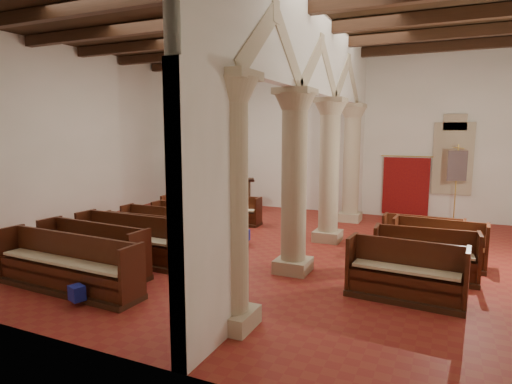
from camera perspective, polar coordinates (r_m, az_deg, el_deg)
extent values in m
plane|color=maroon|center=(11.89, -0.88, -7.28)|extent=(14.00, 14.00, 0.00)
plane|color=#342111|center=(11.79, -0.95, 22.06)|extent=(14.00, 14.00, 0.00)
cube|color=white|center=(17.07, 7.79, 7.57)|extent=(14.00, 0.02, 6.00)
cube|color=white|center=(6.55, -24.06, 5.90)|extent=(14.00, 0.02, 6.00)
cube|color=white|center=(15.77, -24.76, 6.84)|extent=(0.02, 12.00, 6.00)
cube|color=tan|center=(7.29, -3.27, -16.39)|extent=(0.75, 0.75, 0.30)
cylinder|color=tan|center=(6.74, -3.39, -2.35)|extent=(0.56, 0.56, 3.30)
cube|color=tan|center=(9.86, 4.95, -9.71)|extent=(0.75, 0.75, 0.30)
cylinder|color=tan|center=(9.46, 5.09, 0.71)|extent=(0.56, 0.56, 3.30)
cube|color=tan|center=(12.63, 9.51, -5.77)|extent=(0.75, 0.75, 0.30)
cylinder|color=tan|center=(12.32, 9.71, 2.38)|extent=(0.56, 0.56, 3.30)
cube|color=tan|center=(15.48, 12.38, -3.24)|extent=(0.75, 0.75, 0.30)
cylinder|color=tan|center=(15.23, 12.59, 3.41)|extent=(0.56, 0.56, 3.30)
cube|color=white|center=(10.97, 8.03, 17.89)|extent=(0.25, 11.90, 1.93)
cube|color=#2C6453|center=(16.37, 24.77, 4.05)|extent=(1.00, 0.03, 2.20)
cube|color=#381E11|center=(18.57, -6.22, 1.15)|extent=(2.00, 0.80, 1.80)
cube|color=#381E11|center=(18.47, -6.27, 4.23)|extent=(2.10, 0.85, 0.20)
cube|color=#391F12|center=(16.77, -1.18, -2.49)|extent=(0.64, 0.64, 0.11)
cube|color=#391F12|center=(16.67, -1.19, -0.61)|extent=(0.31, 0.31, 1.23)
cube|color=#391F12|center=(16.50, -1.33, 1.64)|extent=(0.67, 0.60, 0.22)
cube|color=maroon|center=(16.46, 19.33, 0.69)|extent=(1.60, 0.06, 2.10)
cylinder|color=gold|center=(16.34, 19.50, 4.51)|extent=(1.80, 0.04, 0.04)
cone|color=#381E11|center=(15.44, 24.78, -4.16)|extent=(0.41, 0.41, 0.14)
cylinder|color=gold|center=(15.24, 25.08, 0.63)|extent=(0.04, 0.04, 2.74)
cylinder|color=gold|center=(15.14, 25.37, 5.34)|extent=(0.34, 0.75, 0.03)
cube|color=navy|center=(15.15, 25.24, 3.19)|extent=(0.58, 0.26, 0.97)
cube|color=navy|center=(8.67, -22.77, -12.31)|extent=(0.33, 0.30, 0.28)
cube|color=navy|center=(10.80, -10.85, -7.58)|extent=(0.38, 0.34, 0.33)
cube|color=navy|center=(12.10, -1.63, -5.78)|extent=(0.34, 0.29, 0.31)
cylinder|color=white|center=(9.55, -18.29, -10.66)|extent=(1.07, 0.13, 0.11)
cylinder|color=white|center=(10.49, -22.61, -9.17)|extent=(0.84, 0.38, 0.09)
cube|color=#381E11|center=(9.58, -23.82, -11.57)|extent=(3.51, 0.88, 0.11)
cube|color=#512B11|center=(9.45, -24.17, -9.97)|extent=(3.35, 0.55, 0.48)
cube|color=#512B11|center=(9.53, -23.15, -8.08)|extent=(3.34, 0.20, 1.02)
cube|color=#512B11|center=(10.73, -30.07, -6.75)|extent=(0.10, 0.64, 1.02)
cube|color=#512B11|center=(8.27, -15.86, -10.20)|extent=(0.10, 0.64, 1.02)
cube|color=beige|center=(9.38, -24.26, -8.42)|extent=(3.22, 0.51, 0.05)
cube|color=#381E11|center=(10.36, -20.92, -9.90)|extent=(2.90, 0.94, 0.11)
cube|color=#532C11|center=(10.24, -21.22, -8.39)|extent=(2.73, 0.60, 0.49)
cube|color=#532C11|center=(10.34, -20.31, -6.63)|extent=(2.70, 0.25, 1.03)
cube|color=#532C11|center=(11.23, -26.03, -5.79)|extent=(0.12, 0.65, 1.03)
cube|color=#532C11|center=(9.30, -14.89, -8.03)|extent=(0.12, 0.65, 1.03)
cube|color=beige|center=(10.17, -21.30, -6.93)|extent=(2.62, 0.55, 0.05)
cube|color=#381E11|center=(11.05, -16.53, -8.57)|extent=(2.94, 0.84, 0.11)
cube|color=#4E1C10|center=(10.93, -16.78, -7.15)|extent=(2.79, 0.51, 0.49)
cube|color=#4E1C10|center=(11.04, -15.99, -5.51)|extent=(2.78, 0.15, 1.02)
cube|color=#4E1C10|center=(11.88, -21.81, -4.82)|extent=(0.09, 0.65, 1.02)
cube|color=#4E1C10|center=(10.06, -10.37, -6.66)|extent=(0.09, 0.65, 1.02)
cube|color=beige|center=(10.86, -16.84, -5.77)|extent=(2.67, 0.46, 0.05)
cube|color=#381E11|center=(11.89, -14.70, -7.34)|extent=(2.80, 0.67, 0.09)
cube|color=#522511|center=(11.79, -14.88, -6.22)|extent=(2.65, 0.40, 0.41)
cube|color=#522511|center=(11.90, -14.29, -4.96)|extent=(2.64, 0.10, 0.86)
cube|color=#522511|center=(12.68, -19.53, -4.37)|extent=(0.07, 0.54, 0.86)
cube|color=#522511|center=(11.00, -9.18, -5.89)|extent=(0.07, 0.54, 0.86)
cube|color=beige|center=(11.74, -14.93, -5.16)|extent=(2.54, 0.36, 0.05)
cube|color=#381E11|center=(12.83, -12.44, -6.11)|extent=(2.65, 0.69, 0.09)
cube|color=#48250F|center=(12.73, -12.59, -5.06)|extent=(2.49, 0.41, 0.41)
cube|color=#48250F|center=(12.85, -12.06, -3.88)|extent=(2.49, 0.11, 0.87)
cube|color=#48250F|center=(13.53, -16.83, -3.44)|extent=(0.07, 0.55, 0.87)
cube|color=#48250F|center=(12.02, -7.53, -4.60)|extent=(0.07, 0.55, 0.87)
cube|color=beige|center=(12.68, -12.63, -4.05)|extent=(2.39, 0.37, 0.05)
cube|color=#381E11|center=(13.18, -8.55, -5.61)|extent=(2.68, 0.74, 0.09)
cube|color=#4C2E10|center=(13.08, -8.69, -4.56)|extent=(2.53, 0.45, 0.42)
cube|color=#4C2E10|center=(13.21, -8.20, -3.39)|extent=(2.52, 0.14, 0.89)
cube|color=#4C2E10|center=(13.83, -13.08, -3.00)|extent=(0.08, 0.56, 0.89)
cube|color=#4C2E10|center=(12.44, -3.51, -4.05)|extent=(0.08, 0.56, 0.89)
cube|color=beige|center=(13.03, -8.71, -3.56)|extent=(2.42, 0.41, 0.05)
cube|color=#381E11|center=(14.20, -7.55, -4.57)|extent=(2.64, 0.86, 0.10)
cube|color=#503111|center=(14.10, -7.68, -3.55)|extent=(2.47, 0.55, 0.44)
cube|color=#503111|center=(14.24, -7.22, -2.42)|extent=(2.45, 0.23, 0.93)
cube|color=#503111|center=(14.81, -11.72, -2.12)|extent=(0.11, 0.59, 0.93)
cube|color=#503111|center=(13.50, -2.97, -2.96)|extent=(0.11, 0.59, 0.93)
cube|color=beige|center=(14.06, -7.70, -2.57)|extent=(2.37, 0.51, 0.05)
cube|color=#381E11|center=(14.90, -4.77, -3.93)|extent=(2.92, 0.75, 0.09)
cube|color=#4C2B10|center=(14.81, -4.87, -3.02)|extent=(2.76, 0.47, 0.41)
cube|color=#4C2B10|center=(14.94, -4.49, -2.02)|extent=(2.75, 0.17, 0.87)
cube|color=#4C2B10|center=(15.55, -9.33, -1.70)|extent=(0.09, 0.55, 0.87)
cube|color=#4C2B10|center=(14.19, 0.24, -2.54)|extent=(0.09, 0.55, 0.87)
cube|color=beige|center=(14.76, -4.88, -2.15)|extent=(2.65, 0.43, 0.05)
cube|color=#381E11|center=(8.80, 19.13, -13.08)|extent=(2.19, 0.89, 0.11)
cube|color=#512E11|center=(8.65, 19.19, -11.39)|extent=(2.02, 0.56, 0.48)
cube|color=#512E11|center=(8.80, 19.42, -9.23)|extent=(1.99, 0.21, 1.02)
cube|color=#512E11|center=(8.77, 12.50, -9.00)|extent=(0.12, 0.64, 1.02)
cube|color=#512E11|center=(8.62, 26.29, -9.99)|extent=(0.12, 0.64, 1.02)
cube|color=beige|center=(8.57, 19.28, -9.70)|extent=(1.93, 0.51, 0.05)
cube|color=#381E11|center=(10.13, 21.47, -10.36)|extent=(2.16, 0.82, 0.10)
cube|color=#542012|center=(10.00, 21.54, -8.91)|extent=(2.00, 0.50, 0.46)
cube|color=#542012|center=(10.16, 21.68, -7.14)|extent=(1.98, 0.16, 0.98)
cube|color=#542012|center=(10.09, 15.75, -6.96)|extent=(0.10, 0.62, 0.98)
cube|color=#542012|center=(10.01, 27.57, -7.72)|extent=(0.10, 0.62, 0.98)
cube|color=beige|center=(9.93, 21.62, -7.49)|extent=(1.91, 0.46, 0.05)
cube|color=#381E11|center=(11.17, 23.04, -8.71)|extent=(2.12, 0.86, 0.10)
cube|color=#4A1C0F|center=(11.05, 23.12, -7.38)|extent=(1.95, 0.54, 0.46)
cube|color=#4A1C0F|center=(11.21, 23.22, -5.80)|extent=(1.92, 0.20, 0.98)
cube|color=#4A1C0F|center=(11.11, 18.01, -5.66)|extent=(0.11, 0.62, 0.98)
cube|color=#4A1C0F|center=(11.09, 28.41, -6.28)|extent=(0.11, 0.62, 0.98)
cube|color=beige|center=(10.98, 23.19, -6.08)|extent=(1.87, 0.50, 0.05)
cube|color=#381E11|center=(11.84, 21.19, -7.69)|extent=(1.98, 0.73, 0.10)
cube|color=#4E2310|center=(11.72, 21.25, -6.51)|extent=(1.82, 0.44, 0.43)
cube|color=#4E2310|center=(11.88, 21.37, -5.14)|extent=(1.81, 0.12, 0.91)
cube|color=#4E2310|center=(11.81, 16.74, -5.00)|extent=(0.09, 0.58, 0.91)
cube|color=#4E2310|center=(11.73, 25.95, -5.58)|extent=(0.09, 0.58, 0.91)
cube|color=beige|center=(11.67, 21.31, -5.38)|extent=(1.75, 0.40, 0.05)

